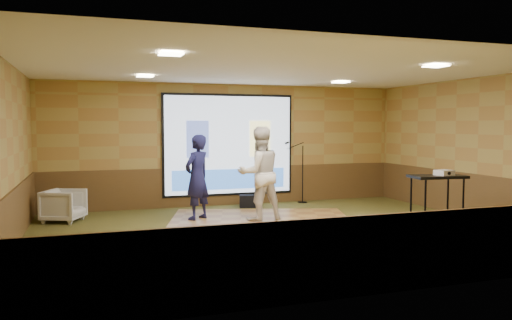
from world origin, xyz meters
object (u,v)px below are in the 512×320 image
object	(u,v)px
mic_stand	(301,183)
banquet_chair	(64,206)
player_left	(197,177)
av_table	(437,191)
player_right	(259,174)
dance_floor	(261,221)
duffel_bag	(249,201)
projector	(444,173)
projector_screen	(229,146)

from	to	relation	value
mic_stand	banquet_chair	world-z (taller)	mic_stand
player_left	av_table	world-z (taller)	player_left
player_left	banquet_chair	xyz separation A→B (m)	(-2.64, 0.75, -0.57)
player_right	banquet_chair	distance (m)	4.09
dance_floor	banquet_chair	xyz separation A→B (m)	(-3.86, 1.28, 0.32)
duffel_bag	projector	bearing A→B (deg)	-55.52
projector_screen	player_left	world-z (taller)	projector_screen
duffel_bag	player_left	bearing A→B (deg)	-140.81
player_left	av_table	size ratio (longest dim) A/B	1.67
player_left	mic_stand	bearing A→B (deg)	170.39
projector	duffel_bag	world-z (taller)	projector
av_table	player_right	bearing A→B (deg)	145.50
dance_floor	duffel_bag	size ratio (longest dim) A/B	7.81
mic_stand	projector_screen	bearing A→B (deg)	-172.00
player_left	projector	bearing A→B (deg)	112.03
projector_screen	player_left	xyz separation A→B (m)	(-1.18, -1.76, -0.56)
av_table	duffel_bag	xyz separation A→B (m)	(-2.51, 3.71, -0.61)
dance_floor	player_left	world-z (taller)	player_left
dance_floor	banquet_chair	world-z (taller)	banquet_chair
projector_screen	mic_stand	xyz separation A→B (m)	(1.84, -0.22, -0.98)
projector	duffel_bag	bearing A→B (deg)	115.49
av_table	banquet_chair	xyz separation A→B (m)	(-6.69, 3.20, -0.42)
dance_floor	projector	size ratio (longest dim) A/B	12.44
projector_screen	duffel_bag	world-z (taller)	projector_screen
projector_screen	projector	xyz separation A→B (m)	(2.96, -4.28, -0.37)
dance_floor	mic_stand	distance (m)	2.79
projector	mic_stand	distance (m)	4.26
projector_screen	mic_stand	world-z (taller)	projector_screen
banquet_chair	dance_floor	bearing A→B (deg)	-84.06
player_right	mic_stand	distance (m)	2.77
dance_floor	player_left	xyz separation A→B (m)	(-1.22, 0.53, 0.90)
av_table	mic_stand	world-z (taller)	mic_stand
dance_floor	av_table	world-z (taller)	av_table
player_left	duffel_bag	distance (m)	2.14
projector_screen	banquet_chair	size ratio (longest dim) A/B	4.50
banquet_chair	duffel_bag	size ratio (longest dim) A/B	1.54
dance_floor	mic_stand	size ratio (longest dim) A/B	2.36
projector_screen	duffel_bag	size ratio (longest dim) A/B	6.94
player_left	av_table	xyz separation A→B (m)	(4.05, -2.45, -0.15)
dance_floor	player_left	distance (m)	1.61
projector_screen	player_left	distance (m)	2.20
player_right	duffel_bag	distance (m)	1.98
projector_screen	duffel_bag	distance (m)	1.46
projector_screen	dance_floor	distance (m)	2.72
player_right	projector_screen	bearing A→B (deg)	-94.27
dance_floor	banquet_chair	bearing A→B (deg)	161.69
projector_screen	player_left	size ratio (longest dim) A/B	1.88
player_left	banquet_chair	bearing A→B (deg)	-52.47
player_right	projector	xyz separation A→B (m)	(2.94, -2.03, 0.11)
av_table	mic_stand	size ratio (longest dim) A/B	0.67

